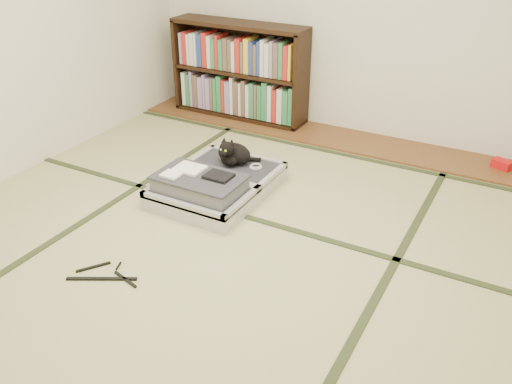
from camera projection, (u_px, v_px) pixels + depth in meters
The scene contains 10 objects.
floor at pixel (222, 248), 3.42m from camera, with size 4.50×4.50×0.00m, color tan.
wood_strip at pixel (338, 138), 4.95m from camera, with size 4.00×0.50×0.02m, color brown.
red_item at pixel (502, 164), 4.36m from camera, with size 0.15×0.09×0.07m, color red.
room_shell at pixel (214, 7), 2.72m from camera, with size 4.50×4.50×4.50m.
tatami_borders at pixel (260, 213), 3.79m from camera, with size 4.00×4.50×0.01m.
bookcase at pixel (239, 73), 5.25m from camera, with size 1.36×0.31×0.92m.
suitcase at pixel (215, 185), 3.96m from camera, with size 0.70×0.93×0.27m.
cat at pixel (233, 154), 4.13m from camera, with size 0.31×0.31×0.25m.
cable_coil at pixel (256, 166), 4.12m from camera, with size 0.10×0.10×0.02m.
hanger at pixel (106, 276), 3.15m from camera, with size 0.41×0.29×0.01m.
Camera 1 is at (1.55, -2.38, 1.95)m, focal length 38.00 mm.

